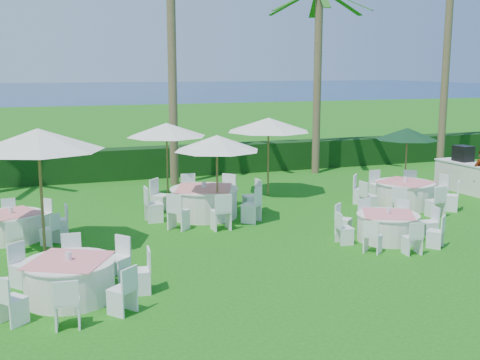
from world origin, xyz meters
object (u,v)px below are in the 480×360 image
object	(u,v)px
banquet_table_a	(70,279)
banquet_table_c	(388,226)
umbrella_b	(217,143)
umbrella_a	(38,140)
umbrella_green	(407,134)
banquet_table_f	(405,194)
umbrella_d	(268,125)
banquet_table_d	(12,226)
banquet_table_e	(204,202)
umbrella_c	(166,130)
staff_person	(480,173)

from	to	relation	value
banquet_table_a	banquet_table_c	bearing A→B (deg)	9.84
umbrella_b	banquet_table_a	bearing A→B (deg)	-134.05
umbrella_a	umbrella_green	bearing A→B (deg)	13.05
banquet_table_f	umbrella_d	bearing A→B (deg)	138.01
banquet_table_a	umbrella_b	bearing A→B (deg)	45.95
banquet_table_d	banquet_table_e	xyz separation A→B (m)	(5.31, 0.66, 0.09)
umbrella_c	umbrella_d	bearing A→B (deg)	-7.35
banquet_table_d	staff_person	world-z (taller)	staff_person
banquet_table_a	staff_person	world-z (taller)	staff_person
banquet_table_c	umbrella_d	xyz separation A→B (m)	(-0.80, 6.12, 2.08)
banquet_table_c	banquet_table_a	bearing A→B (deg)	-170.16
banquet_table_e	umbrella_c	distance (m)	3.28
banquet_table_f	umbrella_d	xyz separation A→B (m)	(-3.41, 3.07, 2.02)
umbrella_b	staff_person	distance (m)	9.69
umbrella_c	staff_person	world-z (taller)	umbrella_c
banquet_table_d	umbrella_c	size ratio (longest dim) A/B	1.06
umbrella_c	umbrella_d	xyz separation A→B (m)	(3.42, -0.44, 0.10)
banquet_table_a	banquet_table_f	world-z (taller)	banquet_table_f
umbrella_a	umbrella_b	size ratio (longest dim) A/B	1.21
umbrella_d	umbrella_green	distance (m)	4.74
banquet_table_e	umbrella_green	world-z (taller)	umbrella_green
umbrella_b	banquet_table_d	bearing A→B (deg)	178.59
banquet_table_a	banquet_table_f	distance (m)	11.43
banquet_table_a	umbrella_d	bearing A→B (deg)	46.44
banquet_table_c	umbrella_c	size ratio (longest dim) A/B	1.05
umbrella_d	banquet_table_f	bearing A→B (deg)	-41.99
banquet_table_e	banquet_table_a	bearing A→B (deg)	-128.43
banquet_table_f	umbrella_b	bearing A→B (deg)	179.26
banquet_table_c	umbrella_b	world-z (taller)	umbrella_b
banquet_table_d	umbrella_a	world-z (taller)	umbrella_a
staff_person	banquet_table_f	bearing A→B (deg)	2.41
banquet_table_c	banquet_table_d	bearing A→B (deg)	160.12
banquet_table_f	banquet_table_e	bearing A→B (deg)	172.18
umbrella_a	umbrella_d	size ratio (longest dim) A/B	1.05
banquet_table_a	umbrella_c	bearing A→B (deg)	64.96
umbrella_a	umbrella_green	size ratio (longest dim) A/B	1.30
umbrella_green	umbrella_a	bearing A→B (deg)	-166.95
banquet_table_d	umbrella_a	bearing A→B (deg)	-62.88
banquet_table_e	staff_person	distance (m)	9.74
umbrella_a	umbrella_green	xyz separation A→B (m)	(11.97, 2.77, -0.59)
banquet_table_e	banquet_table_f	size ratio (longest dim) A/B	1.08
banquet_table_e	umbrella_d	distance (m)	4.16
umbrella_b	umbrella_d	distance (m)	4.08
banquet_table_d	umbrella_c	bearing A→B (deg)	34.41
banquet_table_c	umbrella_green	size ratio (longest dim) A/B	1.19
umbrella_green	staff_person	bearing A→B (deg)	-23.22
banquet_table_d	umbrella_d	bearing A→B (deg)	19.13
banquet_table_d	umbrella_green	xyz separation A→B (m)	(12.72, 1.32, 1.76)
umbrella_c	umbrella_d	world-z (taller)	umbrella_d
umbrella_d	banquet_table_c	bearing A→B (deg)	-82.59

